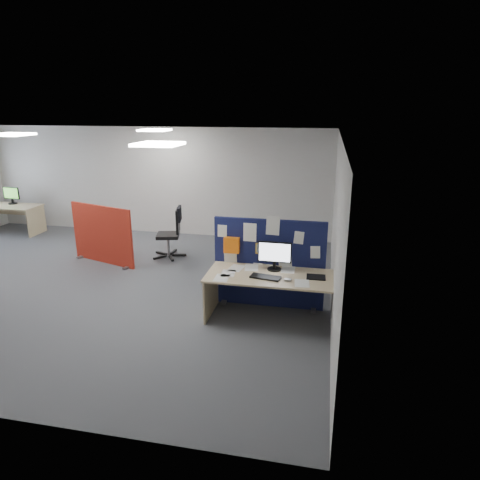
% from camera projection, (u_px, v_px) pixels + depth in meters
% --- Properties ---
extents(floor, '(9.00, 9.00, 0.00)m').
position_uv_depth(floor, '(86.00, 283.00, 8.02)').
color(floor, '#54575C').
rests_on(floor, ground).
extents(ceiling, '(9.00, 7.00, 0.02)m').
position_uv_depth(ceiling, '(69.00, 135.00, 7.22)').
color(ceiling, white).
rests_on(ceiling, wall_back).
extents(wall_back, '(9.00, 0.02, 2.70)m').
position_uv_depth(wall_back, '(154.00, 181.00, 10.89)').
color(wall_back, silver).
rests_on(wall_back, floor).
extents(wall_right, '(0.02, 7.00, 2.70)m').
position_uv_depth(wall_right, '(336.00, 227.00, 6.75)').
color(wall_right, silver).
rests_on(wall_right, floor).
extents(ceiling_lights, '(4.10, 4.10, 0.04)m').
position_uv_depth(ceiling_lights, '(107.00, 135.00, 7.79)').
color(ceiling_lights, white).
rests_on(ceiling_lights, ceiling).
extents(navy_divider, '(1.79, 0.30, 1.54)m').
position_uv_depth(navy_divider, '(268.00, 263.00, 6.90)').
color(navy_divider, '#0F1A39').
rests_on(navy_divider, floor).
extents(main_desk, '(1.97, 0.88, 0.73)m').
position_uv_depth(main_desk, '(272.00, 284.00, 6.55)').
color(main_desk, '#CAB582').
rests_on(main_desk, floor).
extents(monitor_main, '(0.52, 0.22, 0.46)m').
position_uv_depth(monitor_main, '(275.00, 254.00, 6.60)').
color(monitor_main, black).
rests_on(monitor_main, main_desk).
extents(keyboard, '(0.47, 0.26, 0.02)m').
position_uv_depth(keyboard, '(266.00, 277.00, 6.35)').
color(keyboard, black).
rests_on(keyboard, main_desk).
extents(mouse, '(0.10, 0.07, 0.03)m').
position_uv_depth(mouse, '(288.00, 280.00, 6.24)').
color(mouse, gray).
rests_on(mouse, main_desk).
extents(paper_tray, '(0.29, 0.23, 0.01)m').
position_uv_depth(paper_tray, '(316.00, 277.00, 6.37)').
color(paper_tray, black).
rests_on(paper_tray, main_desk).
extents(red_divider, '(1.58, 0.56, 1.24)m').
position_uv_depth(red_divider, '(102.00, 235.00, 8.92)').
color(red_divider, '#AE2616').
rests_on(red_divider, floor).
extents(second_desk, '(1.51, 0.75, 0.73)m').
position_uv_depth(second_desk, '(12.00, 212.00, 11.11)').
color(second_desk, '#CAB582').
rests_on(second_desk, floor).
extents(monitor_second, '(0.49, 0.22, 0.44)m').
position_uv_depth(monitor_second, '(11.00, 195.00, 11.15)').
color(monitor_second, black).
rests_on(monitor_second, second_desk).
extents(office_chair, '(0.74, 0.72, 1.11)m').
position_uv_depth(office_chair, '(173.00, 229.00, 9.25)').
color(office_chair, black).
rests_on(office_chair, floor).
extents(desk_papers, '(1.41, 0.84, 0.00)m').
position_uv_depth(desk_papers, '(254.00, 273.00, 6.54)').
color(desk_papers, white).
rests_on(desk_papers, main_desk).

